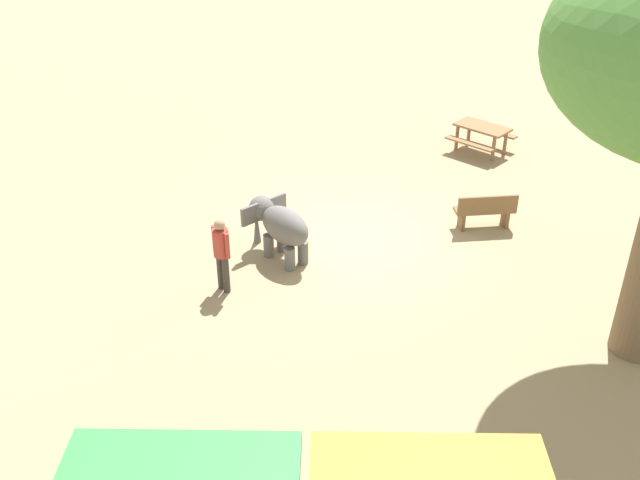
% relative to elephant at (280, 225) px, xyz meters
% --- Properties ---
extents(ground_plane, '(60.00, 60.00, 0.00)m').
position_rel_elephant_xyz_m(ground_plane, '(-1.62, -0.83, -0.79)').
color(ground_plane, tan).
extents(elephant, '(1.65, 1.68, 1.23)m').
position_rel_elephant_xyz_m(elephant, '(0.00, 0.00, 0.00)').
color(elephant, slate).
rests_on(elephant, ground_plane).
extents(person_handler, '(0.39, 0.39, 1.62)m').
position_rel_elephant_xyz_m(person_handler, '(1.06, 1.32, 0.16)').
color(person_handler, '#3F3833').
rests_on(person_handler, ground_plane).
extents(wooden_bench, '(1.44, 0.57, 0.88)m').
position_rel_elephant_xyz_m(wooden_bench, '(-4.67, -1.33, -0.32)').
color(wooden_bench, brown).
rests_on(wooden_bench, ground_plane).
extents(picnic_table_near, '(2.10, 2.10, 0.78)m').
position_rel_elephant_xyz_m(picnic_table_near, '(-5.37, -5.83, -0.20)').
color(picnic_table_near, olive).
rests_on(picnic_table_near, ground_plane).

